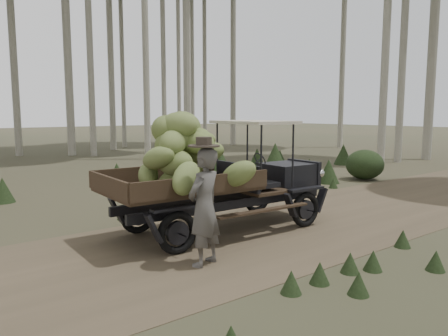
{
  "coord_description": "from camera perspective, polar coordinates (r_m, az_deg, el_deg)",
  "views": [
    {
      "loc": [
        -4.65,
        -5.84,
        2.24
      ],
      "look_at": [
        0.32,
        0.54,
        1.19
      ],
      "focal_mm": 35.0,
      "sensor_mm": 36.0,
      "label": 1
    }
  ],
  "objects": [
    {
      "name": "banana_truck",
      "position": [
        7.82,
        -2.59,
        0.63
      ],
      "size": [
        4.59,
        2.23,
        2.32
      ],
      "rotation": [
        0.0,
        0.0,
        -0.04
      ],
      "color": "black",
      "rests_on": "ground"
    },
    {
      "name": "farmer",
      "position": [
        6.33,
        -2.59,
        -4.93
      ],
      "size": [
        0.73,
        0.6,
        1.88
      ],
      "rotation": [
        0.0,
        0.0,
        3.48
      ],
      "color": "#4E4B48",
      "rests_on": "ground"
    },
    {
      "name": "dirt_track",
      "position": [
        7.79,
        0.57,
        -9.3
      ],
      "size": [
        70.0,
        4.0,
        0.01
      ],
      "primitive_type": "cube",
      "color": "brown",
      "rests_on": "ground"
    },
    {
      "name": "ground",
      "position": [
        7.79,
        0.57,
        -9.33
      ],
      "size": [
        120.0,
        120.0,
        0.0
      ],
      "primitive_type": "plane",
      "color": "#473D2B",
      "rests_on": "ground"
    },
    {
      "name": "undergrowth",
      "position": [
        7.62,
        10.49,
        -5.63
      ],
      "size": [
        23.48,
        20.01,
        1.3
      ],
      "color": "#233319",
      "rests_on": "ground"
    }
  ]
}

